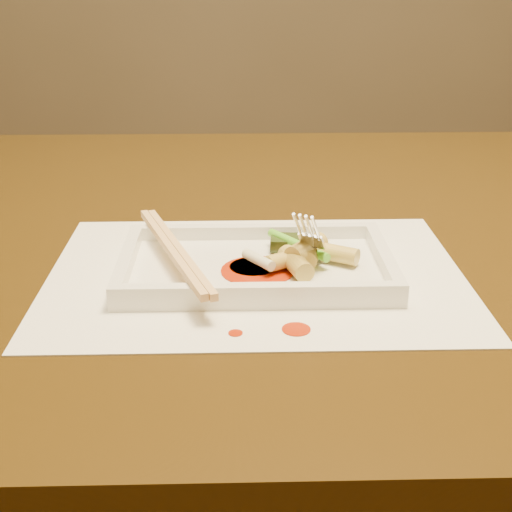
{
  "coord_description": "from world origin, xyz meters",
  "views": [
    {
      "loc": [
        -0.09,
        -0.78,
        1.03
      ],
      "look_at": [
        -0.07,
        -0.15,
        0.77
      ],
      "focal_mm": 50.0,
      "sensor_mm": 36.0,
      "label": 1
    }
  ],
  "objects_px": {
    "table": "(309,298)",
    "fork": "(329,186)",
    "plate_base": "(256,269)",
    "placemat": "(256,274)",
    "chopstick_a": "(170,250)"
  },
  "relations": [
    {
      "from": "chopstick_a",
      "to": "table",
      "type": "bearing_deg",
      "value": 45.25
    },
    {
      "from": "placemat",
      "to": "fork",
      "type": "height_order",
      "value": "fork"
    },
    {
      "from": "plate_base",
      "to": "fork",
      "type": "relative_size",
      "value": 1.86
    },
    {
      "from": "plate_base",
      "to": "placemat",
      "type": "bearing_deg",
      "value": 180.0
    },
    {
      "from": "placemat",
      "to": "table",
      "type": "bearing_deg",
      "value": 65.55
    },
    {
      "from": "plate_base",
      "to": "chopstick_a",
      "type": "bearing_deg",
      "value": 180.0
    },
    {
      "from": "table",
      "to": "fork",
      "type": "bearing_deg",
      "value": -89.77
    },
    {
      "from": "fork",
      "to": "table",
      "type": "bearing_deg",
      "value": 90.23
    },
    {
      "from": "plate_base",
      "to": "fork",
      "type": "height_order",
      "value": "fork"
    },
    {
      "from": "chopstick_a",
      "to": "fork",
      "type": "xyz_separation_m",
      "value": [
        0.15,
        0.02,
        0.06
      ]
    },
    {
      "from": "placemat",
      "to": "plate_base",
      "type": "height_order",
      "value": "plate_base"
    },
    {
      "from": "table",
      "to": "chopstick_a",
      "type": "height_order",
      "value": "chopstick_a"
    },
    {
      "from": "table",
      "to": "fork",
      "type": "relative_size",
      "value": 10.0
    },
    {
      "from": "chopstick_a",
      "to": "plate_base",
      "type": "bearing_deg",
      "value": 0.0
    },
    {
      "from": "placemat",
      "to": "fork",
      "type": "distance_m",
      "value": 0.11
    }
  ]
}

